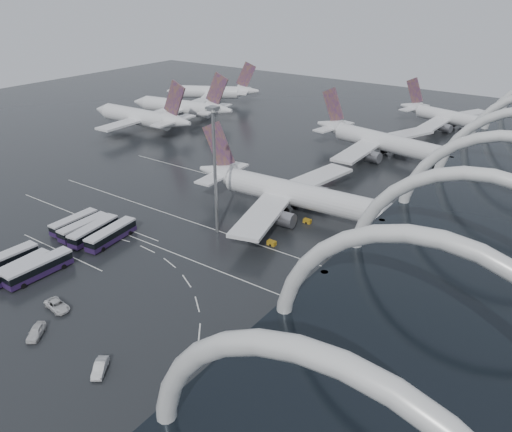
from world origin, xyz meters
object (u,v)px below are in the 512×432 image
Objects in this scene: bus_row_far_c at (39,268)px; airliner_gate_b at (383,142)px; bus_row_near_a at (74,222)px; gse_cart_belly_b at (371,234)px; floodlight_mast at (214,156)px; gse_cart_belly_e at (307,221)px; airliner_main at (294,194)px; jet_remote_far at (214,92)px; airliner_gate_c at (453,118)px; van_curve_c at (100,367)px; bus_row_far_b at (21,268)px; bus_row_near_c at (94,231)px; gse_cart_belly_d at (380,246)px; jet_remote_mid at (183,108)px; bus_row_far_a at (5,261)px; van_curve_b at (36,331)px; van_curve_a at (57,305)px; bus_row_near_b at (84,227)px; bus_row_near_d at (111,234)px; gse_cart_belly_a at (323,250)px; gse_cart_belly_c at (272,243)px; jet_remote_west at (143,118)px.

airliner_gate_b is at bearing -12.45° from bus_row_far_c.
bus_row_near_a reaches higher than gse_cart_belly_b.
floodlight_mast reaches higher than gse_cart_belly_e.
airliner_main is 61.44m from bus_row_far_c.
jet_remote_far is 3.45× the size of bus_row_near_a.
airliner_gate_c is 170.86m from van_curve_c.
bus_row_far_b is at bearing -131.97° from gse_cart_belly_b.
jet_remote_far reaches higher than bus_row_near_a.
airliner_main is at bearing -30.32° from bus_row_far_b.
bus_row_far_c reaches higher than bus_row_near_c.
bus_row_far_c is at bearing -135.36° from gse_cart_belly_d.
jet_remote_far is (-11.13, 33.95, -0.45)m from jet_remote_mid.
van_curve_b is at bearing -108.93° from bus_row_far_a.
van_curve_a is 0.19× the size of floodlight_mast.
airliner_gate_b reaches higher than bus_row_near_b.
jet_remote_mid reaches higher than bus_row_near_d.
airliner_gate_b is at bearing 134.53° from jet_remote_far.
airliner_main reaches higher than gse_cart_belly_a.
van_curve_b is (16.35, -11.36, -1.03)m from bus_row_far_c.
bus_row_near_a is 5.03× the size of gse_cart_belly_a.
gse_cart_belly_d reaches higher than gse_cart_belly_c.
gse_cart_belly_c is at bearing 55.15° from van_curve_c.
bus_row_far_b is (-3.63, -19.91, -0.21)m from bus_row_near_d.
bus_row_far_b is 6.31× the size of gse_cart_belly_c.
van_curve_c is 48.73m from gse_cart_belly_c.
gse_cart_belly_e is (19.14, 57.32, -0.27)m from van_curve_a.
gse_cart_belly_a is (114.43, -100.44, -4.44)m from jet_remote_far.
bus_row_near_b is 0.96× the size of bus_row_far_a.
jet_remote_mid reaches higher than bus_row_near_c.
van_curve_b is 73.25m from gse_cart_belly_b.
bus_row_near_d is 2.93× the size of van_curve_c.
bus_row_near_c is (-31.21, -94.64, -3.25)m from airliner_gate_b.
gse_cart_belly_e is (31.83, 52.58, -1.37)m from bus_row_far_c.
bus_row_near_b reaches higher than bus_row_near_a.
floodlight_mast is at bearing 128.37° from jet_remote_mid.
jet_remote_west is 3.87× the size of bus_row_near_b.
gse_cart_belly_b is at bearing -39.87° from bus_row_far_c.
jet_remote_far is 153.74m from gse_cart_belly_d.
airliner_gate_b is at bearing 112.15° from gse_cart_belly_d.
gse_cart_belly_c is (43.32, 20.62, -1.12)m from bus_row_near_a.
jet_remote_mid is 3.52× the size of bus_row_near_d.
airliner_main is at bearing -5.59° from van_curve_a.
bus_row_near_b is at bearing -153.95° from gse_cart_belly_a.
jet_remote_west is 3.58× the size of bus_row_far_c.
jet_remote_far is 140.56m from bus_row_near_b.
van_curve_a is at bearing -95.75° from floodlight_mast.
gse_cart_belly_c is (-11.24, -3.52, -0.13)m from gse_cart_belly_a.
van_curve_c is at bearing -100.08° from van_curve_a.
van_curve_a reaches higher than gse_cart_belly_c.
bus_row_near_b is at bearing -142.65° from floodlight_mast.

